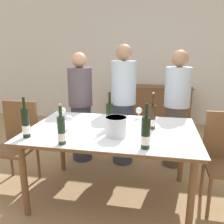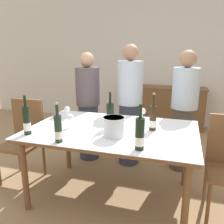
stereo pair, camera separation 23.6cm
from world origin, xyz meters
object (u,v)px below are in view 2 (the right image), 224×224
object	(u,v)px
ice_bucket	(114,126)
wine_glass_2	(70,118)
wine_bottle_1	(110,116)
person_host	(88,108)
sideboard_cabinet	(165,107)
chair_left_end	(24,135)
wine_bottle_3	(58,129)
wine_bottle_2	(140,135)
person_guest_right	(184,112)
person_guest_left	(130,107)
dining_table	(112,135)
wine_glass_1	(143,111)
wine_bottle_0	(153,118)
wine_glass_0	(67,110)
wine_bottle_4	(27,121)

from	to	relation	value
ice_bucket	wine_glass_2	world-z (taller)	ice_bucket
wine_bottle_1	person_host	size ratio (longest dim) A/B	0.24
sideboard_cabinet	chair_left_end	xyz separation A→B (m)	(-1.48, -2.53, 0.14)
ice_bucket	wine_bottle_3	size ratio (longest dim) A/B	0.58
sideboard_cabinet	wine_bottle_2	world-z (taller)	wine_bottle_2
wine_bottle_2	person_guest_right	xyz separation A→B (m)	(0.33, 1.31, -0.12)
wine_bottle_1	person_guest_left	bearing A→B (deg)	88.12
ice_bucket	person_guest_left	world-z (taller)	person_guest_left
dining_table	person_guest_left	size ratio (longest dim) A/B	1.04
wine_bottle_1	wine_glass_1	world-z (taller)	wine_bottle_1
dining_table	sideboard_cabinet	bearing A→B (deg)	82.69
ice_bucket	person_guest_left	distance (m)	1.03
wine_bottle_0	wine_glass_0	world-z (taller)	wine_bottle_0
sideboard_cabinet	wine_bottle_0	bearing A→B (deg)	-88.63
wine_bottle_0	person_host	distance (m)	1.25
wine_bottle_2	wine_glass_2	distance (m)	0.86
ice_bucket	wine_glass_0	size ratio (longest dim) A/B	1.41
wine_bottle_0	wine_bottle_1	world-z (taller)	wine_bottle_0
person_guest_right	person_host	bearing A→B (deg)	-177.19
wine_glass_1	person_guest_left	size ratio (longest dim) A/B	0.08
wine_bottle_0	sideboard_cabinet	bearing A→B (deg)	91.37
ice_bucket	person_host	world-z (taller)	person_host
ice_bucket	wine_bottle_2	xyz separation A→B (m)	(0.28, -0.23, 0.03)
wine_bottle_1	wine_bottle_3	world-z (taller)	wine_bottle_1
dining_table	wine_bottle_3	xyz separation A→B (m)	(-0.35, -0.46, 0.19)
person_host	person_guest_right	distance (m)	1.30
person_guest_left	wine_bottle_4	bearing A→B (deg)	-120.79
wine_glass_0	wine_glass_2	distance (m)	0.34
wine_bottle_0	person_guest_right	size ratio (longest dim) A/B	0.24
sideboard_cabinet	wine_bottle_3	size ratio (longest dim) A/B	4.43
wine_bottle_4	person_host	size ratio (longest dim) A/B	0.25
wine_bottle_2	dining_table	bearing A→B (deg)	130.59
dining_table	wine_glass_0	xyz separation A→B (m)	(-0.61, 0.21, 0.17)
dining_table	person_guest_right	distance (m)	1.13
sideboard_cabinet	chair_left_end	bearing A→B (deg)	-120.25
wine_bottle_4	person_guest_left	bearing A→B (deg)	59.21
sideboard_cabinet	person_host	bearing A→B (deg)	-117.60
ice_bucket	wine_bottle_1	bearing A→B (deg)	114.71
sideboard_cabinet	wine_bottle_3	bearing A→B (deg)	-102.46
wine_glass_2	person_guest_left	xyz separation A→B (m)	(0.43, 0.91, -0.06)
person_host	dining_table	bearing A→B (deg)	-53.84
ice_bucket	chair_left_end	distance (m)	1.29
wine_bottle_1	wine_glass_2	distance (m)	0.42
dining_table	ice_bucket	bearing A→B (deg)	-68.54
wine_bottle_2	wine_bottle_1	bearing A→B (deg)	130.24
chair_left_end	wine_bottle_4	bearing A→B (deg)	-48.46
wine_bottle_4	wine_glass_1	xyz separation A→B (m)	(0.96, 0.83, -0.04)
wine_bottle_2	person_guest_left	distance (m)	1.31
wine_bottle_0	wine_bottle_2	xyz separation A→B (m)	(-0.04, -0.51, 0.00)
wine_bottle_3	wine_glass_0	distance (m)	0.73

